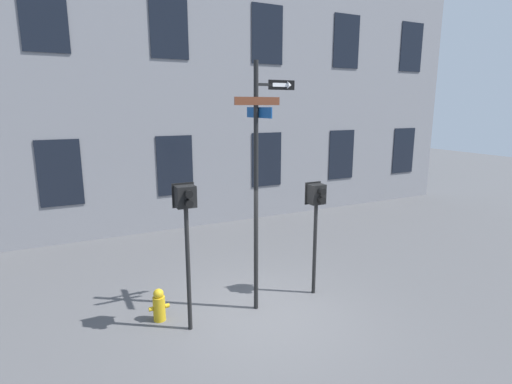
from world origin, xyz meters
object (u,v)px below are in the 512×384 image
Objects in this scene: street_sign_pole at (259,171)px; fire_hydrant at (159,305)px; pedestrian_signal_left at (186,217)px; pedestrian_signal_right at (316,207)px.

fire_hydrant is (-1.96, 0.42, -2.56)m from street_sign_pole.
fire_hydrant is (-0.44, 0.58, -1.87)m from pedestrian_signal_left.
pedestrian_signal_right is at bearing -6.30° from fire_hydrant.
pedestrian_signal_right is (1.40, 0.05, -0.89)m from street_sign_pole.
pedestrian_signal_right is 3.77m from fire_hydrant.
pedestrian_signal_left is (-1.51, -0.16, -0.69)m from street_sign_pole.
pedestrian_signal_left is at bearing -175.95° from pedestrian_signal_right.
street_sign_pole reaches higher than fire_hydrant.
street_sign_pole is at bearing -177.99° from pedestrian_signal_right.
street_sign_pole is at bearing -12.12° from fire_hydrant.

